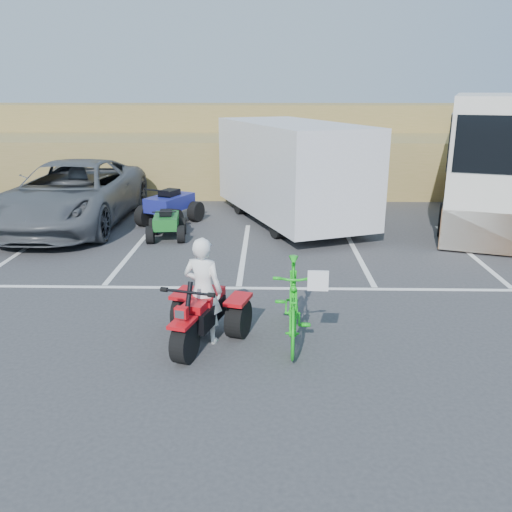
{
  "coord_description": "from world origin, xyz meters",
  "views": [
    {
      "loc": [
        0.57,
        -7.62,
        3.79
      ],
      "look_at": [
        0.37,
        1.34,
        1.0
      ],
      "focal_mm": 38.0,
      "sensor_mm": 36.0,
      "label": 1
    }
  ],
  "objects_px": {
    "red_trike_atv": "(201,345)",
    "rv_motorhome": "(493,164)",
    "rider": "(203,291)",
    "grey_pickup": "(72,194)",
    "green_dirt_bike": "(293,302)",
    "cargo_trailer": "(291,169)",
    "quad_atv_green": "(167,239)",
    "quad_atv_blue": "(171,224)"
  },
  "relations": [
    {
      "from": "red_trike_atv",
      "to": "rv_motorhome",
      "type": "height_order",
      "value": "rv_motorhome"
    },
    {
      "from": "rider",
      "to": "grey_pickup",
      "type": "height_order",
      "value": "grey_pickup"
    },
    {
      "from": "red_trike_atv",
      "to": "green_dirt_bike",
      "type": "xyz_separation_m",
      "value": [
        1.42,
        0.22,
        0.63
      ]
    },
    {
      "from": "green_dirt_bike",
      "to": "cargo_trailer",
      "type": "xyz_separation_m",
      "value": [
        0.25,
        7.84,
        0.92
      ]
    },
    {
      "from": "green_dirt_bike",
      "to": "quad_atv_green",
      "type": "xyz_separation_m",
      "value": [
        -3.04,
        5.9,
        -0.63
      ]
    },
    {
      "from": "rider",
      "to": "red_trike_atv",
      "type": "bearing_deg",
      "value": 90.0
    },
    {
      "from": "cargo_trailer",
      "to": "quad_atv_green",
      "type": "relative_size",
      "value": 5.1
    },
    {
      "from": "rider",
      "to": "rv_motorhome",
      "type": "bearing_deg",
      "value": -114.42
    },
    {
      "from": "red_trike_atv",
      "to": "rv_motorhome",
      "type": "bearing_deg",
      "value": 65.87
    },
    {
      "from": "red_trike_atv",
      "to": "green_dirt_bike",
      "type": "distance_m",
      "value": 1.57
    },
    {
      "from": "green_dirt_bike",
      "to": "quad_atv_blue",
      "type": "relative_size",
      "value": 1.23
    },
    {
      "from": "green_dirt_bike",
      "to": "cargo_trailer",
      "type": "height_order",
      "value": "cargo_trailer"
    },
    {
      "from": "quad_atv_green",
      "to": "red_trike_atv",
      "type": "bearing_deg",
      "value": -81.55
    },
    {
      "from": "grey_pickup",
      "to": "cargo_trailer",
      "type": "bearing_deg",
      "value": 5.53
    },
    {
      "from": "quad_atv_green",
      "to": "rider",
      "type": "bearing_deg",
      "value": -80.84
    },
    {
      "from": "rider",
      "to": "green_dirt_bike",
      "type": "height_order",
      "value": "rider"
    },
    {
      "from": "rv_motorhome",
      "to": "red_trike_atv",
      "type": "bearing_deg",
      "value": -111.27
    },
    {
      "from": "red_trike_atv",
      "to": "quad_atv_blue",
      "type": "relative_size",
      "value": 0.95
    },
    {
      "from": "quad_atv_blue",
      "to": "rider",
      "type": "bearing_deg",
      "value": -51.89
    },
    {
      "from": "rider",
      "to": "cargo_trailer",
      "type": "height_order",
      "value": "cargo_trailer"
    },
    {
      "from": "rv_motorhome",
      "to": "quad_atv_green",
      "type": "height_order",
      "value": "rv_motorhome"
    },
    {
      "from": "rider",
      "to": "grey_pickup",
      "type": "relative_size",
      "value": 0.26
    },
    {
      "from": "grey_pickup",
      "to": "quad_atv_blue",
      "type": "bearing_deg",
      "value": 5.17
    },
    {
      "from": "grey_pickup",
      "to": "quad_atv_blue",
      "type": "distance_m",
      "value": 2.88
    },
    {
      "from": "cargo_trailer",
      "to": "quad_atv_green",
      "type": "bearing_deg",
      "value": -171.04
    },
    {
      "from": "rider",
      "to": "cargo_trailer",
      "type": "xyz_separation_m",
      "value": [
        1.63,
        7.91,
        0.71
      ]
    },
    {
      "from": "cargo_trailer",
      "to": "rider",
      "type": "bearing_deg",
      "value": -123.11
    },
    {
      "from": "rv_motorhome",
      "to": "cargo_trailer",
      "type": "bearing_deg",
      "value": -149.08
    },
    {
      "from": "rider",
      "to": "green_dirt_bike",
      "type": "xyz_separation_m",
      "value": [
        1.37,
        0.07,
        -0.2
      ]
    },
    {
      "from": "rider",
      "to": "quad_atv_green",
      "type": "bearing_deg",
      "value": -58.27
    },
    {
      "from": "rider",
      "to": "cargo_trailer",
      "type": "bearing_deg",
      "value": -85.49
    },
    {
      "from": "green_dirt_bike",
      "to": "quad_atv_blue",
      "type": "distance_m",
      "value": 8.22
    },
    {
      "from": "rider",
      "to": "rv_motorhome",
      "type": "height_order",
      "value": "rv_motorhome"
    },
    {
      "from": "grey_pickup",
      "to": "cargo_trailer",
      "type": "height_order",
      "value": "cargo_trailer"
    },
    {
      "from": "rider",
      "to": "rv_motorhome",
      "type": "distance_m",
      "value": 12.18
    },
    {
      "from": "rv_motorhome",
      "to": "quad_atv_green",
      "type": "bearing_deg",
      "value": -142.18
    },
    {
      "from": "green_dirt_bike",
      "to": "grey_pickup",
      "type": "height_order",
      "value": "grey_pickup"
    },
    {
      "from": "cargo_trailer",
      "to": "red_trike_atv",
      "type": "bearing_deg",
      "value": -123.19
    },
    {
      "from": "rider",
      "to": "quad_atv_green",
      "type": "height_order",
      "value": "rider"
    },
    {
      "from": "rider",
      "to": "quad_atv_blue",
      "type": "xyz_separation_m",
      "value": [
        -1.85,
        7.6,
        -0.84
      ]
    },
    {
      "from": "green_dirt_bike",
      "to": "rv_motorhome",
      "type": "xyz_separation_m",
      "value": [
        6.53,
        9.17,
        0.91
      ]
    },
    {
      "from": "rv_motorhome",
      "to": "quad_atv_blue",
      "type": "height_order",
      "value": "rv_motorhome"
    }
  ]
}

